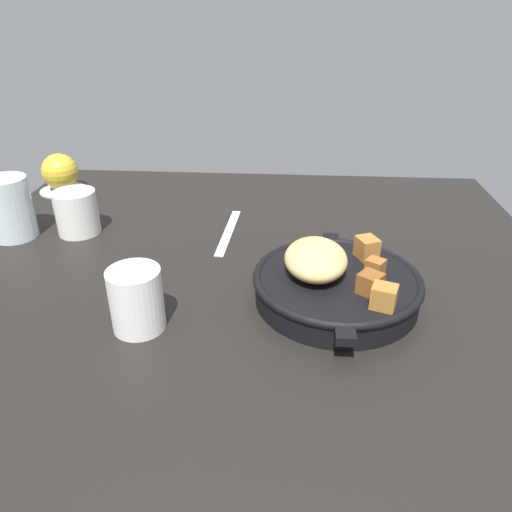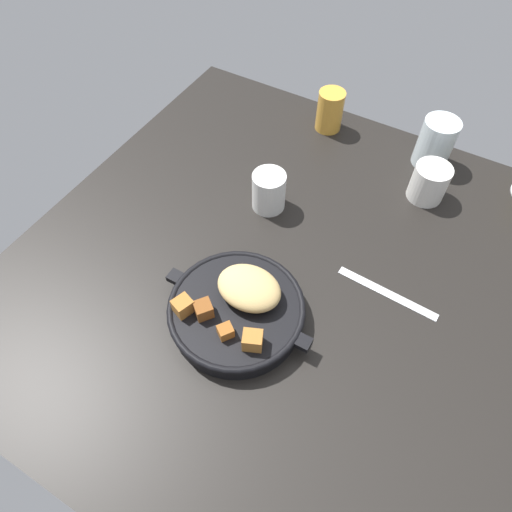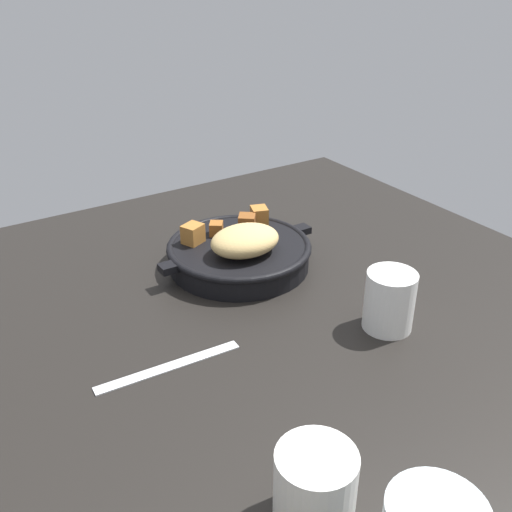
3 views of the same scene
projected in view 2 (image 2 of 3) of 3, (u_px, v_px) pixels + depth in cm
name	position (u px, v px, depth cm)	size (l,w,h in cm)	color
ground_plane	(290.00, 275.00, 87.18)	(101.73, 100.48, 2.40)	black
cast_iron_skillet	(238.00, 308.00, 78.19)	(27.97, 23.65, 8.35)	black
butter_knife	(387.00, 293.00, 83.23)	(19.16, 1.60, 0.36)	silver
juice_glass_amber	(330.00, 111.00, 107.26)	(6.20, 6.20, 9.65)	gold
water_glass_tall	(435.00, 143.00, 99.55)	(7.73, 7.73, 10.99)	silver
ceramic_mug_white	(429.00, 182.00, 94.57)	(7.50, 7.50, 7.90)	silver
white_creamer_pitcher	(269.00, 191.00, 92.72)	(6.85, 6.85, 8.46)	white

